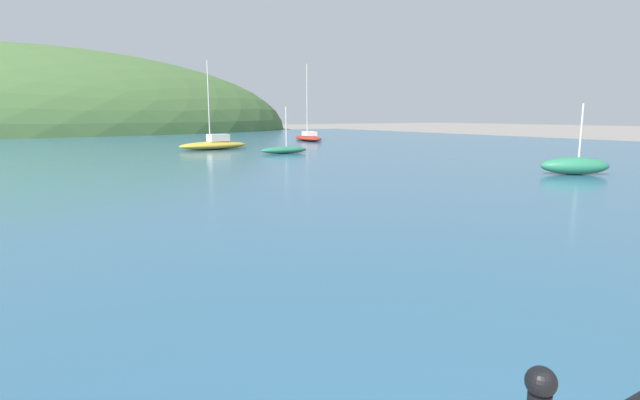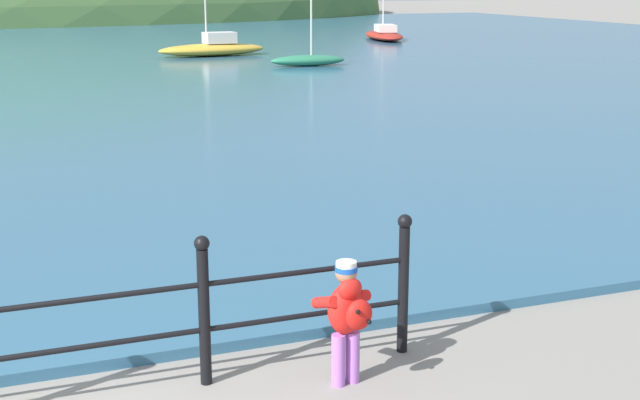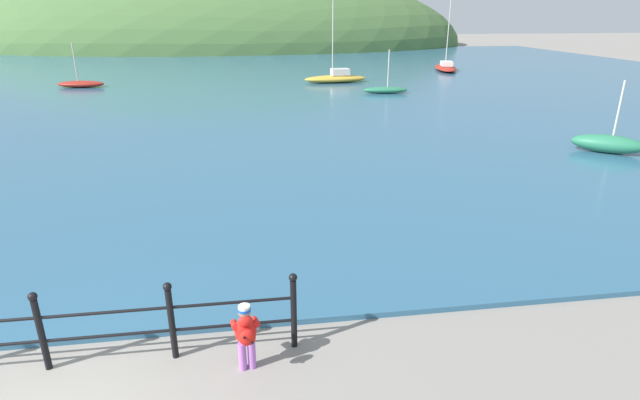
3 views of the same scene
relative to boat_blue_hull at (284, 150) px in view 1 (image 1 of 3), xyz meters
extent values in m
cube|color=#2D5B7A|center=(-10.94, 7.98, -0.25)|extent=(80.00, 60.00, 0.10)
ellipsoid|color=#476B38|center=(-10.94, 45.50, -0.30)|extent=(67.71, 37.24, 20.29)
sphere|color=black|center=(-10.97, -22.52, 0.84)|extent=(0.12, 0.12, 0.12)
ellipsoid|color=#287551|center=(0.00, 0.00, -0.02)|extent=(2.67, 0.99, 0.37)
cylinder|color=beige|center=(0.13, -0.01, 1.21)|extent=(0.07, 0.07, 2.09)
ellipsoid|color=maroon|center=(8.03, 10.93, -0.01)|extent=(2.81, 5.34, 0.39)
cube|color=silver|center=(7.93, 10.56, 0.36)|extent=(1.20, 1.60, 0.35)
cylinder|color=beige|center=(8.09, 11.17, 2.99)|extent=(0.07, 0.07, 5.61)
ellipsoid|color=#287551|center=(4.01, -13.73, 0.10)|extent=(2.30, 2.04, 0.61)
cylinder|color=beige|center=(4.10, -13.80, 1.31)|extent=(0.07, 0.07, 1.82)
ellipsoid|color=gold|center=(-2.06, 5.06, 0.03)|extent=(4.34, 1.71, 0.47)
cube|color=silver|center=(-1.74, 5.09, 0.48)|extent=(1.25, 0.85, 0.42)
cylinder|color=beige|center=(-2.27, 5.05, 2.60)|extent=(0.07, 0.07, 4.67)
camera|label=1|loc=(-12.62, -23.55, 1.85)|focal=28.00mm
camera|label=2|loc=(-10.76, -28.83, 2.80)|focal=50.00mm
camera|label=3|loc=(-8.08, -28.63, 4.34)|focal=28.00mm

